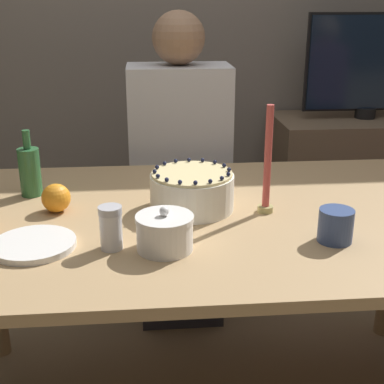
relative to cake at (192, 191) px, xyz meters
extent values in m
cube|color=slate|center=(0.06, 1.36, 0.51)|extent=(8.00, 0.05, 2.60)
cube|color=tan|center=(0.06, -0.04, -0.07)|extent=(1.67, 0.96, 0.03)
cylinder|color=white|center=(0.00, 0.00, 0.00)|extent=(0.24, 0.24, 0.10)
cylinder|color=beige|center=(0.00, 0.00, 0.05)|extent=(0.23, 0.23, 0.01)
sphere|color=#191E3D|center=(0.11, 0.00, 0.06)|extent=(0.01, 0.01, 0.01)
sphere|color=#191E3D|center=(0.10, 0.04, 0.06)|extent=(0.01, 0.01, 0.01)
sphere|color=#191E3D|center=(0.08, 0.08, 0.06)|extent=(0.01, 0.01, 0.01)
sphere|color=#191E3D|center=(0.04, 0.10, 0.06)|extent=(0.01, 0.01, 0.01)
sphere|color=#191E3D|center=(0.00, 0.11, 0.06)|extent=(0.01, 0.01, 0.01)
sphere|color=#191E3D|center=(-0.04, 0.10, 0.06)|extent=(0.01, 0.01, 0.01)
sphere|color=#191E3D|center=(-0.08, 0.08, 0.06)|extent=(0.01, 0.01, 0.01)
sphere|color=#191E3D|center=(-0.10, 0.04, 0.06)|extent=(0.01, 0.01, 0.01)
sphere|color=#191E3D|center=(-0.11, 0.00, 0.06)|extent=(0.01, 0.01, 0.01)
sphere|color=#191E3D|center=(-0.10, -0.04, 0.06)|extent=(0.01, 0.01, 0.01)
sphere|color=#191E3D|center=(-0.08, -0.08, 0.06)|extent=(0.01, 0.01, 0.01)
sphere|color=#191E3D|center=(-0.04, -0.10, 0.06)|extent=(0.01, 0.01, 0.01)
sphere|color=#191E3D|center=(0.00, -0.11, 0.06)|extent=(0.01, 0.01, 0.01)
sphere|color=#191E3D|center=(0.04, -0.10, 0.06)|extent=(0.01, 0.01, 0.01)
sphere|color=#191E3D|center=(0.08, -0.08, 0.06)|extent=(0.01, 0.01, 0.01)
sphere|color=#191E3D|center=(0.10, -0.04, 0.06)|extent=(0.01, 0.01, 0.01)
cylinder|color=white|center=(-0.09, -0.26, -0.02)|extent=(0.14, 0.14, 0.08)
cylinder|color=white|center=(-0.09, -0.26, 0.03)|extent=(0.14, 0.14, 0.01)
sphere|color=white|center=(-0.09, -0.26, 0.04)|extent=(0.02, 0.02, 0.02)
cylinder|color=white|center=(-0.22, -0.24, -0.01)|extent=(0.06, 0.06, 0.09)
cylinder|color=silver|center=(-0.22, -0.24, 0.05)|extent=(0.06, 0.06, 0.02)
cylinder|color=white|center=(-0.41, -0.22, -0.05)|extent=(0.21, 0.21, 0.01)
cylinder|color=white|center=(-0.41, -0.22, -0.04)|extent=(0.21, 0.21, 0.01)
cylinder|color=tan|center=(0.21, -0.04, -0.05)|extent=(0.05, 0.05, 0.02)
cylinder|color=#CC4C47|center=(0.21, -0.04, 0.11)|extent=(0.02, 0.02, 0.29)
cylinder|color=#2D6638|center=(-0.49, 0.16, 0.02)|extent=(0.07, 0.07, 0.15)
cylinder|color=#2D6638|center=(-0.49, 0.16, 0.12)|extent=(0.02, 0.02, 0.06)
cylinder|color=#384C7F|center=(0.34, -0.25, -0.01)|extent=(0.09, 0.09, 0.09)
sphere|color=orange|center=(-0.39, 0.01, -0.01)|extent=(0.08, 0.08, 0.08)
cube|color=#2D2D38|center=(0.01, 0.64, -0.57)|extent=(0.34, 0.34, 0.45)
cube|color=silver|center=(0.01, 0.64, -0.03)|extent=(0.40, 0.24, 0.62)
sphere|color=#9E7556|center=(0.01, 0.64, 0.38)|extent=(0.20, 0.20, 0.20)
cube|color=brown|center=(0.96, 1.09, -0.42)|extent=(0.88, 0.45, 0.75)
cylinder|color=black|center=(0.96, 1.09, -0.02)|extent=(0.10, 0.10, 0.05)
cube|color=black|center=(0.96, 1.10, 0.23)|extent=(0.64, 0.02, 0.46)
cube|color=black|center=(0.96, 1.09, 0.23)|extent=(0.61, 0.03, 0.44)
camera|label=1|loc=(-0.13, -1.44, 0.53)|focal=50.00mm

